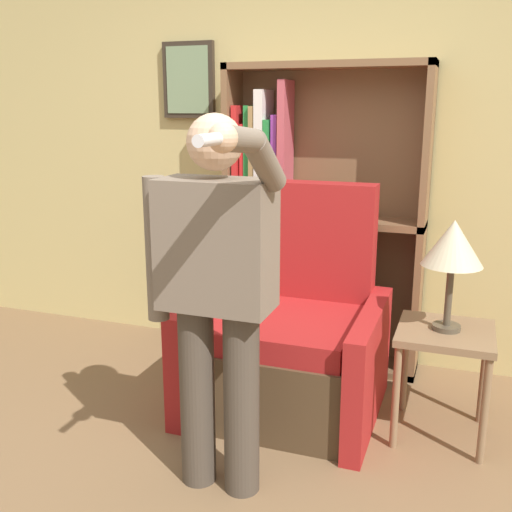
{
  "coord_description": "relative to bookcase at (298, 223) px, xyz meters",
  "views": [
    {
      "loc": [
        0.95,
        -1.68,
        1.61
      ],
      "look_at": [
        0.07,
        0.8,
        0.94
      ],
      "focal_mm": 42.0,
      "sensor_mm": 36.0,
      "label": 1
    }
  ],
  "objects": [
    {
      "name": "armchair",
      "position": [
        0.14,
        -0.63,
        -0.53
      ],
      "size": [
        0.99,
        0.89,
        1.19
      ],
      "color": "#4C3823",
      "rests_on": "ground_plane"
    },
    {
      "name": "table_lamp",
      "position": [
        0.94,
        -0.69,
        0.08
      ],
      "size": [
        0.28,
        0.28,
        0.54
      ],
      "color": "#4C4233",
      "rests_on": "side_table"
    },
    {
      "name": "side_table",
      "position": [
        0.94,
        -0.69,
        -0.43
      ],
      "size": [
        0.45,
        0.45,
        0.56
      ],
      "color": "#846647",
      "rests_on": "ground_plane"
    },
    {
      "name": "person_standing",
      "position": [
        0.07,
        -1.45,
        0.02
      ],
      "size": [
        0.6,
        0.78,
        1.58
      ],
      "color": "#473D33",
      "rests_on": "ground_plane"
    },
    {
      "name": "wall_back",
      "position": [
        0.03,
        0.16,
        0.51
      ],
      "size": [
        8.0,
        0.11,
        2.8
      ],
      "color": "tan",
      "rests_on": "ground_plane"
    },
    {
      "name": "bookcase",
      "position": [
        0.0,
        0.0,
        0.0
      ],
      "size": [
        1.22,
        0.28,
        1.85
      ],
      "color": "brown",
      "rests_on": "ground_plane"
    }
  ]
}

